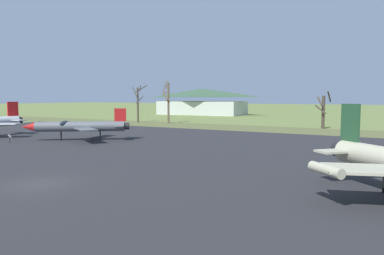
{
  "coord_description": "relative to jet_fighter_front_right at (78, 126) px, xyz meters",
  "views": [
    {
      "loc": [
        19.45,
        -14.43,
        5.56
      ],
      "look_at": [
        2.0,
        16.58,
        2.53
      ],
      "focal_mm": 32.85,
      "sensor_mm": 36.0,
      "label": 1
    }
  ],
  "objects": [
    {
      "name": "bare_tree_center",
      "position": [
        24.69,
        33.85,
        1.46
      ],
      "size": [
        2.56,
        2.34,
        6.78
      ],
      "color": "#42382D",
      "rests_on": "ground"
    },
    {
      "name": "ground_plane",
      "position": [
        15.52,
        -17.7,
        -1.88
      ],
      "size": [
        600.0,
        600.0,
        0.0
      ],
      "primitive_type": "plane",
      "color": "olive"
    },
    {
      "name": "bare_tree_far_left",
      "position": [
        -14.52,
        30.98,
        2.69
      ],
      "size": [
        3.09,
        3.02,
        8.4
      ],
      "color": "#42382D",
      "rests_on": "ground"
    },
    {
      "name": "grass_verge_strip",
      "position": [
        15.52,
        27.98,
        -1.85
      ],
      "size": [
        163.45,
        12.0,
        0.06
      ],
      "primitive_type": "cube",
      "color": "brown",
      "rests_on": "ground"
    },
    {
      "name": "visitor_building",
      "position": [
        -19.24,
        70.82,
        2.36
      ],
      "size": [
        29.21,
        14.16,
        8.56
      ],
      "color": "beige",
      "rests_on": "ground"
    },
    {
      "name": "bare_tree_left_of_center",
      "position": [
        -6.89,
        31.61,
        3.01
      ],
      "size": [
        2.4,
        2.5,
        9.28
      ],
      "color": "brown",
      "rests_on": "ground"
    },
    {
      "name": "asphalt_apron",
      "position": [
        15.52,
        -2.82,
        -1.86
      ],
      "size": [
        103.45,
        49.6,
        0.05
      ],
      "primitive_type": "cube",
      "color": "#28282B",
      "rests_on": "ground"
    },
    {
      "name": "jet_fighter_front_right",
      "position": [
        0.0,
        0.0,
        0.0
      ],
      "size": [
        11.93,
        10.01,
        4.17
      ],
      "color": "#565B60",
      "rests_on": "ground"
    },
    {
      "name": "info_placard_front_right",
      "position": [
        -5.18,
        -6.05,
        -1.19
      ],
      "size": [
        0.62,
        0.3,
        1.1
      ],
      "color": "black",
      "rests_on": "ground"
    }
  ]
}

